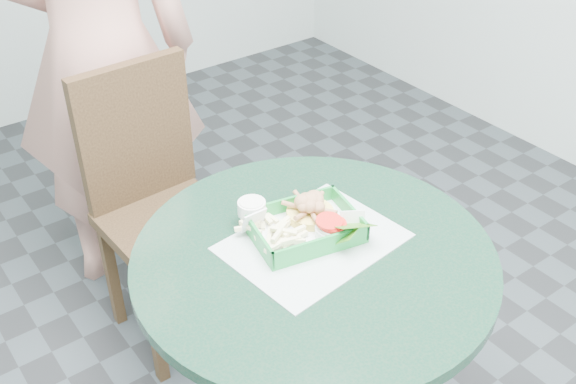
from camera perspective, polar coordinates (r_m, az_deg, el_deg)
cafe_table at (r=1.63m, az=2.09°, el=-10.30°), size 0.81×0.81×0.75m
dining_chair at (r=2.15m, az=-11.20°, el=0.05°), size 0.37×0.37×0.93m
diner_person at (r=2.22m, az=-16.36°, el=14.71°), size 0.88×0.75×2.04m
placemat at (r=1.54m, az=2.11°, el=-4.82°), size 0.41×0.32×0.00m
food_basket at (r=1.55m, az=1.40°, el=-3.80°), size 0.24×0.17×0.05m
crab_sandwich at (r=1.57m, az=1.52°, el=-1.74°), size 0.11×0.11×0.07m
fries_pile at (r=1.51m, az=-1.36°, el=-3.96°), size 0.13×0.14×0.05m
sauce_ramekin at (r=1.54m, az=-3.31°, el=-2.46°), size 0.07×0.07×0.04m
garnish_cup at (r=1.53m, az=4.17°, el=-3.37°), size 0.11×0.11×0.04m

